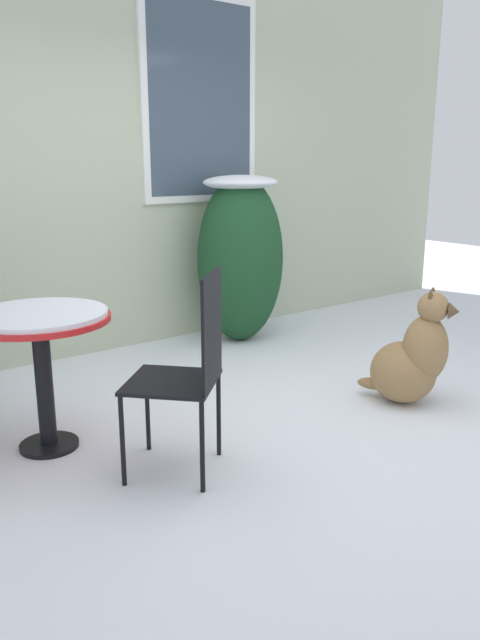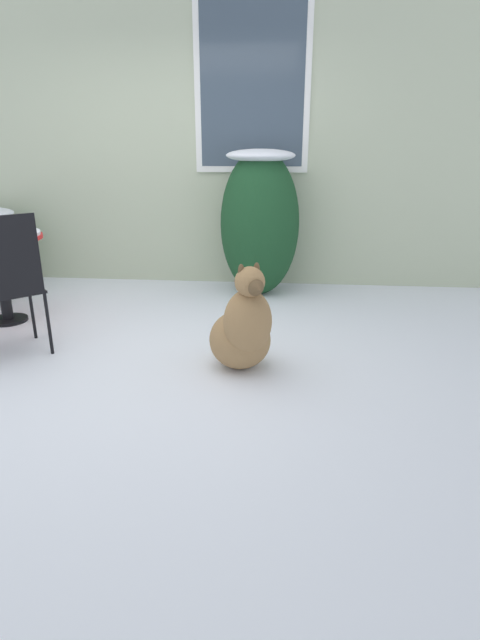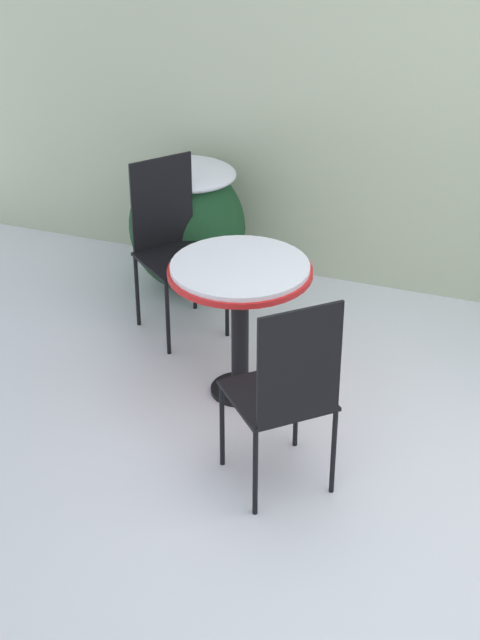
{
  "view_description": "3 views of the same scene",
  "coord_description": "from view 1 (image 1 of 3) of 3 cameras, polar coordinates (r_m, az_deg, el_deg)",
  "views": [
    {
      "loc": [
        -2.31,
        -2.44,
        1.54
      ],
      "look_at": [
        0.0,
        0.6,
        0.55
      ],
      "focal_mm": 35.0,
      "sensor_mm": 36.0,
      "label": 1
    },
    {
      "loc": [
        1.14,
        -3.18,
        1.47
      ],
      "look_at": [
        0.85,
        -0.03,
        0.34
      ],
      "focal_mm": 28.0,
      "sensor_mm": 36.0,
      "label": 2
    },
    {
      "loc": [
        0.29,
        -3.45,
        2.98
      ],
      "look_at": [
        -1.24,
        0.7,
        0.45
      ],
      "focal_mm": 55.0,
      "sensor_mm": 36.0,
      "label": 3
    }
  ],
  "objects": [
    {
      "name": "shrub_middle",
      "position": [
        5.33,
        0.06,
        5.93
      ],
      "size": [
        0.77,
        0.65,
        1.41
      ],
      "color": "#194223",
      "rests_on": "ground_plane"
    },
    {
      "name": "patio_chair_far_side",
      "position": [
        3.06,
        -4.73,
        -4.25
      ],
      "size": [
        0.6,
        0.6,
        1.03
      ],
      "rotation": [
        0.0,
        0.0,
        3.9
      ],
      "color": "black",
      "rests_on": "ground_plane"
    },
    {
      "name": "dog",
      "position": [
        4.16,
        15.46,
        -3.56
      ],
      "size": [
        0.57,
        0.6,
        0.76
      ],
      "rotation": [
        0.0,
        0.0,
        0.5
      ],
      "color": "#937047",
      "rests_on": "ground_plane"
    },
    {
      "name": "house_wall",
      "position": [
        5.2,
        -10.76,
        15.72
      ],
      "size": [
        8.0,
        0.1,
        3.3
      ],
      "color": "#B2BC9E",
      "rests_on": "ground_plane"
    },
    {
      "name": "patio_table",
      "position": [
        3.44,
        -17.79,
        -1.46
      ],
      "size": [
        0.74,
        0.74,
        0.77
      ],
      "color": "black",
      "rests_on": "ground_plane"
    },
    {
      "name": "ground_plane",
      "position": [
        3.7,
        5.73,
        -10.15
      ],
      "size": [
        16.0,
        16.0,
        0.0
      ],
      "primitive_type": "plane",
      "color": "white"
    }
  ]
}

